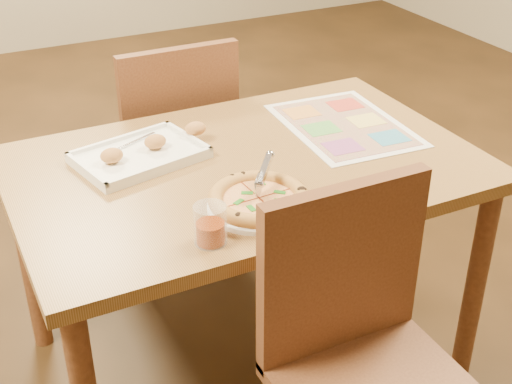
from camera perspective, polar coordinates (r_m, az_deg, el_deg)
name	(u,v)px	position (r m, az deg, el deg)	size (l,w,h in m)	color
dining_table	(246,188)	(2.05, -0.83, 0.31)	(1.30, 0.85, 0.72)	olive
chair_near	(360,331)	(1.66, 8.35, -10.97)	(0.42, 0.42, 0.47)	brown
chair_far	(173,131)	(2.58, -6.63, 4.90)	(0.42, 0.42, 0.47)	brown
plate	(256,207)	(1.78, 0.00, -1.21)	(0.25, 0.25, 0.01)	white
pizza	(259,199)	(1.78, 0.23, -0.57)	(0.26, 0.26, 0.04)	#C18842
pizza_cutter	(263,174)	(1.79, 0.57, 1.47)	(0.10, 0.10, 0.08)	silver
appetizer_tray	(143,154)	(2.05, -9.03, 3.05)	(0.41, 0.31, 0.06)	white
glass_tumbler	(210,227)	(1.64, -3.68, -2.80)	(0.08, 0.08, 0.10)	maroon
menu	(344,125)	(2.25, 7.05, 5.34)	(0.34, 0.48, 0.01)	white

